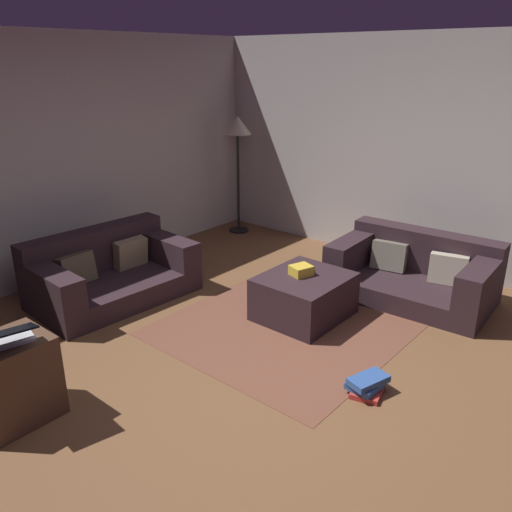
{
  "coord_description": "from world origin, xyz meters",
  "views": [
    {
      "loc": [
        -2.61,
        -2.11,
        2.32
      ],
      "look_at": [
        0.56,
        0.57,
        0.75
      ],
      "focal_mm": 36.73,
      "sensor_mm": 36.0,
      "label": 1
    }
  ],
  "objects": [
    {
      "name": "corner_lamp",
      "position": [
        2.7,
        2.69,
        1.36
      ],
      "size": [
        0.36,
        0.36,
        1.6
      ],
      "color": "black",
      "rests_on": "ground_plane"
    },
    {
      "name": "couch_right",
      "position": [
        2.24,
        -0.15,
        0.26
      ],
      "size": [
        1.0,
        1.61,
        0.64
      ],
      "rotation": [
        0.0,
        0.0,
        1.62
      ],
      "color": "#2D1E23",
      "rests_on": "ground_plane"
    },
    {
      "name": "area_rug",
      "position": [
        1.12,
        0.44,
        0.0
      ],
      "size": [
        2.6,
        2.0,
        0.01
      ],
      "primitive_type": "cube",
      "color": "brown",
      "rests_on": "ground_plane"
    },
    {
      "name": "rear_partition",
      "position": [
        0.0,
        3.14,
        1.3
      ],
      "size": [
        6.4,
        0.12,
        2.6
      ],
      "primitive_type": "cube",
      "color": "#BCB7B2",
      "rests_on": "ground_plane"
    },
    {
      "name": "book_stack",
      "position": [
        0.41,
        -0.63,
        0.07
      ],
      "size": [
        0.33,
        0.27,
        0.14
      ],
      "color": "#B7332D",
      "rests_on": "ground_plane"
    },
    {
      "name": "ottoman",
      "position": [
        1.12,
        0.44,
        0.21
      ],
      "size": [
        0.82,
        0.72,
        0.42
      ],
      "primitive_type": "cube",
      "color": "#2D1E23",
      "rests_on": "ground_plane"
    },
    {
      "name": "corner_partition",
      "position": [
        3.14,
        0.0,
        1.3
      ],
      "size": [
        0.12,
        6.4,
        2.6
      ],
      "primitive_type": "cube",
      "color": "#B5B0AB",
      "rests_on": "ground_plane"
    },
    {
      "name": "couch_left",
      "position": [
        0.2,
        2.24,
        0.26
      ],
      "size": [
        1.61,
        1.01,
        0.67
      ],
      "rotation": [
        0.0,
        0.0,
        3.09
      ],
      "color": "#2D1E23",
      "rests_on": "ground_plane"
    },
    {
      "name": "laptop",
      "position": [
        -1.39,
        1.02,
        0.65
      ],
      "size": [
        0.42,
        0.45,
        0.17
      ],
      "color": "silver",
      "rests_on": "side_table"
    },
    {
      "name": "gift_box",
      "position": [
        1.13,
        0.49,
        0.46
      ],
      "size": [
        0.23,
        0.21,
        0.09
      ],
      "primitive_type": "cube",
      "rotation": [
        0.0,
        0.0,
        -0.31
      ],
      "color": "gold",
      "rests_on": "ottoman"
    },
    {
      "name": "tv_remote",
      "position": [
        1.23,
        0.5,
        0.43
      ],
      "size": [
        0.09,
        0.17,
        0.02
      ],
      "primitive_type": "cube",
      "rotation": [
        0.0,
        0.0,
        0.24
      ],
      "color": "black",
      "rests_on": "ottoman"
    },
    {
      "name": "ground_plane",
      "position": [
        0.0,
        0.0,
        0.0
      ],
      "size": [
        6.4,
        6.4,
        0.0
      ],
      "primitive_type": "plane",
      "color": "brown"
    },
    {
      "name": "side_table",
      "position": [
        -1.38,
        1.07,
        0.3
      ],
      "size": [
        0.52,
        0.44,
        0.59
      ],
      "primitive_type": "cube",
      "color": "#4C3323",
      "rests_on": "ground_plane"
    }
  ]
}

